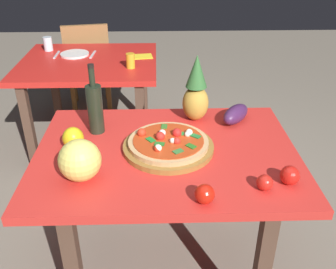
{
  "coord_description": "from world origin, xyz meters",
  "views": [
    {
      "loc": [
        -0.04,
        -1.48,
        1.64
      ],
      "look_at": [
        0.01,
        0.06,
        0.77
      ],
      "focal_mm": 40.73,
      "sensor_mm": 36.0,
      "label": 1
    }
  ],
  "objects_px": {
    "display_table": "(166,166)",
    "fork_utensil": "(57,55)",
    "pizza_board": "(168,147)",
    "pineapple_left": "(196,92)",
    "knife_utensil": "(93,54)",
    "wine_bottle": "(95,108)",
    "drinking_glass_juice": "(130,61)",
    "dinner_plate": "(75,54)",
    "drinking_glass_water": "(48,44)",
    "pizza": "(168,142)",
    "melon": "(80,160)",
    "tomato_at_corner": "(290,175)",
    "eggplant": "(236,114)",
    "tomato_near_board": "(265,183)",
    "tomato_by_bottle": "(205,194)",
    "napkin_folded": "(143,56)",
    "dining_chair": "(88,62)",
    "bell_pepper": "(73,138)",
    "background_table": "(90,72)"
  },
  "relations": [
    {
      "from": "melon",
      "to": "drinking_glass_water",
      "type": "xyz_separation_m",
      "value": [
        -0.56,
        1.76,
        -0.03
      ]
    },
    {
      "from": "dinner_plate",
      "to": "tomato_near_board",
      "type": "bearing_deg",
      "value": -58.74
    },
    {
      "from": "display_table",
      "to": "knife_utensil",
      "type": "distance_m",
      "value": 1.53
    },
    {
      "from": "display_table",
      "to": "dining_chair",
      "type": "relative_size",
      "value": 1.4
    },
    {
      "from": "pizza_board",
      "to": "knife_utensil",
      "type": "height_order",
      "value": "pizza_board"
    },
    {
      "from": "tomato_by_bottle",
      "to": "dinner_plate",
      "type": "height_order",
      "value": "tomato_by_bottle"
    },
    {
      "from": "eggplant",
      "to": "pizza_board",
      "type": "bearing_deg",
      "value": -143.57
    },
    {
      "from": "wine_bottle",
      "to": "drinking_glass_water",
      "type": "distance_m",
      "value": 1.48
    },
    {
      "from": "eggplant",
      "to": "drinking_glass_water",
      "type": "height_order",
      "value": "drinking_glass_water"
    },
    {
      "from": "display_table",
      "to": "melon",
      "type": "height_order",
      "value": "melon"
    },
    {
      "from": "display_table",
      "to": "fork_utensil",
      "type": "height_order",
      "value": "fork_utensil"
    },
    {
      "from": "dinner_plate",
      "to": "drinking_glass_water",
      "type": "bearing_deg",
      "value": 151.05
    },
    {
      "from": "tomato_near_board",
      "to": "drinking_glass_juice",
      "type": "relative_size",
      "value": 0.62
    },
    {
      "from": "display_table",
      "to": "wine_bottle",
      "type": "xyz_separation_m",
      "value": [
        -0.34,
        0.19,
        0.22
      ]
    },
    {
      "from": "melon",
      "to": "tomato_at_corner",
      "type": "bearing_deg",
      "value": -4.21
    },
    {
      "from": "pineapple_left",
      "to": "tomato_by_bottle",
      "type": "bearing_deg",
      "value": -92.31
    },
    {
      "from": "background_table",
      "to": "napkin_folded",
      "type": "height_order",
      "value": "napkin_folded"
    },
    {
      "from": "dining_chair",
      "to": "bell_pepper",
      "type": "relative_size",
      "value": 7.95
    },
    {
      "from": "dining_chair",
      "to": "tomato_near_board",
      "type": "bearing_deg",
      "value": 105.27
    },
    {
      "from": "dining_chair",
      "to": "knife_utensil",
      "type": "bearing_deg",
      "value": 95.35
    },
    {
      "from": "tomato_near_board",
      "to": "knife_utensil",
      "type": "height_order",
      "value": "tomato_near_board"
    },
    {
      "from": "melon",
      "to": "eggplant",
      "type": "xyz_separation_m",
      "value": [
        0.71,
        0.47,
        -0.04
      ]
    },
    {
      "from": "wine_bottle",
      "to": "drinking_glass_water",
      "type": "relative_size",
      "value": 3.18
    },
    {
      "from": "dining_chair",
      "to": "drinking_glass_juice",
      "type": "bearing_deg",
      "value": 108.66
    },
    {
      "from": "pizza",
      "to": "melon",
      "type": "height_order",
      "value": "melon"
    },
    {
      "from": "tomato_near_board",
      "to": "fork_utensil",
      "type": "bearing_deg",
      "value": 124.54
    },
    {
      "from": "napkin_folded",
      "to": "drinking_glass_water",
      "type": "bearing_deg",
      "value": 166.37
    },
    {
      "from": "pizza",
      "to": "drinking_glass_water",
      "type": "relative_size",
      "value": 3.35
    },
    {
      "from": "display_table",
      "to": "pizza",
      "type": "height_order",
      "value": "pizza"
    },
    {
      "from": "drinking_glass_juice",
      "to": "fork_utensil",
      "type": "relative_size",
      "value": 0.57
    },
    {
      "from": "tomato_by_bottle",
      "to": "knife_utensil",
      "type": "height_order",
      "value": "tomato_by_bottle"
    },
    {
      "from": "bell_pepper",
      "to": "drinking_glass_water",
      "type": "relative_size",
      "value": 0.98
    },
    {
      "from": "background_table",
      "to": "napkin_folded",
      "type": "distance_m",
      "value": 0.43
    },
    {
      "from": "pizza_board",
      "to": "pineapple_left",
      "type": "height_order",
      "value": "pineapple_left"
    },
    {
      "from": "pizza_board",
      "to": "tomato_at_corner",
      "type": "relative_size",
      "value": 5.31
    },
    {
      "from": "wine_bottle",
      "to": "drinking_glass_juice",
      "type": "xyz_separation_m",
      "value": [
        0.11,
        0.93,
        -0.08
      ]
    },
    {
      "from": "pizza",
      "to": "drinking_glass_juice",
      "type": "relative_size",
      "value": 3.53
    },
    {
      "from": "pizza_board",
      "to": "fork_utensil",
      "type": "xyz_separation_m",
      "value": [
        -0.83,
        1.42,
        -0.01
      ]
    },
    {
      "from": "fork_utensil",
      "to": "knife_utensil",
      "type": "relative_size",
      "value": 1.0
    },
    {
      "from": "pineapple_left",
      "to": "dinner_plate",
      "type": "distance_m",
      "value": 1.4
    },
    {
      "from": "tomato_by_bottle",
      "to": "dining_chair",
      "type": "bearing_deg",
      "value": 109.14
    },
    {
      "from": "pizza",
      "to": "pineapple_left",
      "type": "xyz_separation_m",
      "value": [
        0.15,
        0.3,
        0.12
      ]
    },
    {
      "from": "drinking_glass_juice",
      "to": "napkin_folded",
      "type": "distance_m",
      "value": 0.27
    },
    {
      "from": "tomato_by_bottle",
      "to": "fork_utensil",
      "type": "distance_m",
      "value": 2.03
    },
    {
      "from": "display_table",
      "to": "knife_utensil",
      "type": "xyz_separation_m",
      "value": [
        -0.54,
        1.43,
        0.09
      ]
    },
    {
      "from": "display_table",
      "to": "napkin_folded",
      "type": "distance_m",
      "value": 1.38
    },
    {
      "from": "wine_bottle",
      "to": "tomato_by_bottle",
      "type": "distance_m",
      "value": 0.74
    },
    {
      "from": "background_table",
      "to": "bell_pepper",
      "type": "distance_m",
      "value": 1.28
    },
    {
      "from": "pizza_board",
      "to": "pizza",
      "type": "relative_size",
      "value": 1.13
    },
    {
      "from": "pizza",
      "to": "dinner_plate",
      "type": "height_order",
      "value": "pizza"
    }
  ]
}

